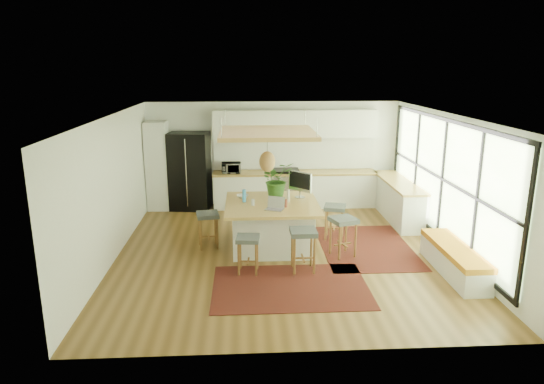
{
  "coord_description": "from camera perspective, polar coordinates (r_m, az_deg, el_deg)",
  "views": [
    {
      "loc": [
        -0.75,
        -9.03,
        3.61
      ],
      "look_at": [
        -0.2,
        0.5,
        1.1
      ],
      "focal_mm": 32.04,
      "sensor_mm": 36.0,
      "label": 1
    }
  ],
  "objects": [
    {
      "name": "back_counter_base",
      "position": [
        12.68,
        2.69,
        0.24
      ],
      "size": [
        4.2,
        0.6,
        0.88
      ],
      "primitive_type": "cube",
      "color": "silver",
      "rests_on": "floor"
    },
    {
      "name": "upper_cabinets",
      "position": [
        12.51,
        2.72,
        8.01
      ],
      "size": [
        4.2,
        0.34,
        0.7
      ],
      "primitive_type": "cube",
      "color": "silver",
      "rests_on": "wall_back"
    },
    {
      "name": "wall_back",
      "position": [
        12.76,
        0.13,
        4.52
      ],
      "size": [
        6.5,
        0.0,
        6.5
      ],
      "primitive_type": "plane",
      "rotation": [
        1.57,
        0.0,
        0.0
      ],
      "color": "white",
      "rests_on": "ground"
    },
    {
      "name": "right_counter_base",
      "position": [
        12.05,
        14.61,
        -1.01
      ],
      "size": [
        0.6,
        2.5,
        0.88
      ],
      "primitive_type": "cube",
      "color": "silver",
      "rests_on": "floor"
    },
    {
      "name": "wall_right",
      "position": [
        10.13,
        20.05,
        0.93
      ],
      "size": [
        0.0,
        7.0,
        7.0
      ],
      "primitive_type": "plane",
      "rotation": [
        1.57,
        0.0,
        -1.57
      ],
      "color": "white",
      "rests_on": "ground"
    },
    {
      "name": "wall_front",
      "position": [
        6.02,
        4.11,
        -7.35
      ],
      "size": [
        6.5,
        0.0,
        6.5
      ],
      "primitive_type": "plane",
      "rotation": [
        -1.57,
        0.0,
        0.0
      ],
      "color": "white",
      "rests_on": "ground"
    },
    {
      "name": "fridge",
      "position": [
        12.58,
        -9.6,
        2.2
      ],
      "size": [
        1.07,
        0.88,
        1.97
      ],
      "primitive_type": null,
      "rotation": [
        0.0,
        0.0,
        -0.12
      ],
      "color": "black",
      "rests_on": "floor"
    },
    {
      "name": "laptop",
      "position": [
        9.21,
        0.27,
        -1.4
      ],
      "size": [
        0.45,
        0.46,
        0.25
      ],
      "primitive_type": null,
      "rotation": [
        0.0,
        0.0,
        -0.38
      ],
      "color": "#A5A5AA",
      "rests_on": "island"
    },
    {
      "name": "rug_right",
      "position": [
        10.16,
        10.93,
        -6.34
      ],
      "size": [
        1.8,
        2.6,
        0.01
      ],
      "primitive_type": "cube",
      "color": "black",
      "rests_on": "floor"
    },
    {
      "name": "wall_left",
      "position": [
        9.64,
        -18.23,
        0.42
      ],
      "size": [
        0.0,
        7.0,
        7.0
      ],
      "primitive_type": "plane",
      "rotation": [
        1.57,
        0.0,
        1.57
      ],
      "color": "white",
      "rests_on": "ground"
    },
    {
      "name": "ceiling_panel",
      "position": [
        9.57,
        -0.57,
        5.35
      ],
      "size": [
        1.86,
        1.86,
        0.8
      ],
      "primitive_type": null,
      "color": "#A27E39",
      "rests_on": "ceiling"
    },
    {
      "name": "island_bowl",
      "position": [
        10.1,
        -3.49,
        -0.51
      ],
      "size": [
        0.25,
        0.25,
        0.06
      ],
      "primitive_type": "imported",
      "rotation": [
        0.0,
        0.0,
        0.03
      ],
      "color": "beige",
      "rests_on": "island"
    },
    {
      "name": "island_bottle_0",
      "position": [
        9.77,
        -3.27,
        -0.64
      ],
      "size": [
        0.07,
        0.07,
        0.19
      ],
      "primitive_type": "cylinder",
      "color": "#3A99E9",
      "rests_on": "island"
    },
    {
      "name": "stool_near_left",
      "position": [
        8.7,
        -2.83,
        -7.26
      ],
      "size": [
        0.44,
        0.44,
        0.68
      ],
      "primitive_type": null,
      "rotation": [
        0.0,
        0.0,
        -0.1
      ],
      "color": "#3D4344",
      "rests_on": "floor"
    },
    {
      "name": "stool_right_back",
      "position": [
        10.43,
        7.33,
        -3.59
      ],
      "size": [
        0.53,
        0.53,
        0.74
      ],
      "primitive_type": null,
      "rotation": [
        0.0,
        0.0,
        1.31
      ],
      "color": "#3D4344",
      "rests_on": "floor"
    },
    {
      "name": "floor",
      "position": [
        9.76,
        1.35,
        -6.99
      ],
      "size": [
        7.0,
        7.0,
        0.0
      ],
      "primitive_type": "plane",
      "color": "brown",
      "rests_on": "ground"
    },
    {
      "name": "monitor",
      "position": [
        10.06,
        3.32,
        0.78
      ],
      "size": [
        0.57,
        0.59,
        0.56
      ],
      "primitive_type": null,
      "rotation": [
        0.0,
        0.0,
        -0.82
      ],
      "color": "#A5A5AA",
      "rests_on": "island"
    },
    {
      "name": "island_bottle_2",
      "position": [
        9.41,
        1.61,
        -1.21
      ],
      "size": [
        0.07,
        0.07,
        0.19
      ],
      "primitive_type": "cylinder",
      "color": "brown",
      "rests_on": "island"
    },
    {
      "name": "window_wall",
      "position": [
        10.11,
        19.92,
        1.21
      ],
      "size": [
        0.1,
        6.2,
        2.6
      ],
      "primitive_type": null,
      "color": "black",
      "rests_on": "wall_right"
    },
    {
      "name": "rug_near",
      "position": [
        8.29,
        2.17,
        -11.05
      ],
      "size": [
        2.6,
        1.8,
        0.01
      ],
      "primitive_type": "cube",
      "color": "black",
      "rests_on": "floor"
    },
    {
      "name": "stool_right_front",
      "position": [
        9.52,
        8.32,
        -5.43
      ],
      "size": [
        0.59,
        0.59,
        0.77
      ],
      "primitive_type": null,
      "rotation": [
        0.0,
        0.0,
        1.91
      ],
      "color": "#3D4344",
      "rests_on": "floor"
    },
    {
      "name": "ceiling",
      "position": [
        9.11,
        1.45,
        8.99
      ],
      "size": [
        7.0,
        7.0,
        0.0
      ],
      "primitive_type": "plane",
      "rotation": [
        3.14,
        0.0,
        0.0
      ],
      "color": "white",
      "rests_on": "ground"
    },
    {
      "name": "pantry",
      "position": [
        12.66,
        -13.26,
        3.01
      ],
      "size": [
        0.55,
        0.6,
        2.25
      ],
      "primitive_type": "cube",
      "color": "silver",
      "rests_on": "floor"
    },
    {
      "name": "right_counter_top",
      "position": [
        11.94,
        14.75,
        1.12
      ],
      "size": [
        0.64,
        2.54,
        0.05
      ],
      "primitive_type": "cube",
      "color": "#A27E39",
      "rests_on": "right_counter_base"
    },
    {
      "name": "backsplash",
      "position": [
        12.78,
        2.6,
        4.53
      ],
      "size": [
        4.2,
        0.02,
        0.8
      ],
      "primitive_type": "cube",
      "color": "white",
      "rests_on": "wall_back"
    },
    {
      "name": "island_bottle_3",
      "position": [
        9.76,
        2.02,
        -0.64
      ],
      "size": [
        0.07,
        0.07,
        0.19
      ],
      "primitive_type": "cylinder",
      "color": "beige",
      "rests_on": "island"
    },
    {
      "name": "island_plant",
      "position": [
        10.14,
        0.57,
        1.06
      ],
      "size": [
        0.9,
        0.94,
        0.57
      ],
      "primitive_type": "imported",
      "rotation": [
        0.0,
        0.0,
        0.43
      ],
      "color": "#1E4C19",
      "rests_on": "island"
    },
    {
      "name": "back_counter_top",
      "position": [
        12.58,
        2.72,
        2.27
      ],
      "size": [
        4.24,
        0.64,
        0.05
      ],
      "primitive_type": "cube",
      "color": "#A27E39",
      "rests_on": "back_counter_base"
    },
    {
      "name": "microwave",
      "position": [
        12.45,
        -4.81,
        2.99
      ],
      "size": [
        0.5,
        0.29,
        0.33
      ],
      "primitive_type": "imported",
      "rotation": [
        0.0,
        0.0,
        0.05
      ],
      "color": "#A5A5AA",
      "rests_on": "back_counter_top"
    },
    {
      "name": "stool_near_right",
      "position": [
        8.78,
        3.67,
        -7.07
      ],
      "size": [
        0.47,
        0.47,
        0.78
      ],
      "primitive_type": null,
      "rotation": [
        0.0,
        0.0,
        0.02
      ],
      "color": "#3D4344",
      "rests_on": "floor"
    },
    {
      "name": "island",
      "position": [
        9.85,
        -0.02,
        -3.89
      ],
      "size": [
        1.85,
        1.85,
        0.93
      ],
      "primitive_type": null,
      "color": "#A27E39",
      "rests_on": "floor"
    },
    {
      "name": "stool_left_side",
      "position": [
        9.95,
        -7.5,
        -4.49
      ],
      "size": [
        0.5,
        0.5,
        0.73
      ],
      "primitive_type": null,
      "rotation": [
        0.0,
        0.0,
        -1.4
      ],
      "color": "#3D4344",
      "rests_on": "floor"
    },
    {
      "name": "range",
      "position": [
        12.65,
        1.57,
        0.49
      ],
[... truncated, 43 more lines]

